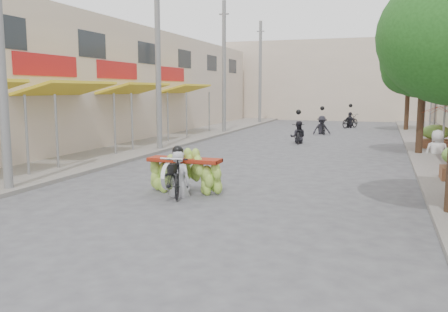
% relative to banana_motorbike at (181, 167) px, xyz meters
% --- Properties ---
extents(ground, '(120.00, 120.00, 0.00)m').
position_rel_banana_motorbike_xyz_m(ground, '(0.93, -4.17, -0.73)').
color(ground, '#535358').
rests_on(ground, ground).
extents(sidewalk_left, '(4.00, 60.00, 0.12)m').
position_rel_banana_motorbike_xyz_m(sidewalk_left, '(-6.07, 10.83, -0.67)').
color(sidewalk_left, gray).
rests_on(sidewalk_left, ground).
extents(shophouse_row_left, '(9.77, 40.00, 6.00)m').
position_rel_banana_motorbike_xyz_m(shophouse_row_left, '(-11.05, 9.81, 2.27)').
color(shophouse_row_left, beige).
rests_on(shophouse_row_left, ground).
extents(far_building, '(20.00, 6.00, 7.00)m').
position_rel_banana_motorbike_xyz_m(far_building, '(0.93, 33.83, 2.77)').
color(far_building, beige).
rests_on(far_building, ground).
extents(utility_pole_mid, '(0.60, 0.24, 8.00)m').
position_rel_banana_motorbike_xyz_m(utility_pole_mid, '(-4.47, 7.83, 3.30)').
color(utility_pole_mid, slate).
rests_on(utility_pole_mid, ground).
extents(utility_pole_far, '(0.60, 0.24, 8.00)m').
position_rel_banana_motorbike_xyz_m(utility_pole_far, '(-4.47, 16.83, 3.30)').
color(utility_pole_far, slate).
rests_on(utility_pole_far, ground).
extents(utility_pole_back, '(0.60, 0.24, 8.00)m').
position_rel_banana_motorbike_xyz_m(utility_pole_back, '(-4.47, 25.83, 3.30)').
color(utility_pole_back, slate).
rests_on(utility_pole_back, ground).
extents(street_tree_mid, '(3.40, 3.40, 5.25)m').
position_rel_banana_motorbike_xyz_m(street_tree_mid, '(6.33, 9.83, 3.06)').
color(street_tree_mid, '#3A2719').
rests_on(street_tree_mid, ground).
extents(street_tree_far, '(3.40, 3.40, 5.25)m').
position_rel_banana_motorbike_xyz_m(street_tree_far, '(6.33, 21.83, 3.06)').
color(street_tree_far, '#3A2719').
rests_on(street_tree_far, ground).
extents(produce_crate_far, '(1.20, 0.88, 1.16)m').
position_rel_banana_motorbike_xyz_m(produce_crate_far, '(7.13, 11.83, -0.01)').
color(produce_crate_far, brown).
rests_on(produce_crate_far, ground).
extents(banana_motorbike, '(2.20, 1.93, 2.21)m').
position_rel_banana_motorbike_xyz_m(banana_motorbike, '(0.00, 0.00, 0.00)').
color(banana_motorbike, black).
rests_on(banana_motorbike, ground).
extents(pedestrian, '(1.01, 0.65, 1.95)m').
position_rel_banana_motorbike_xyz_m(pedestrian, '(7.02, 9.86, 0.36)').
color(pedestrian, white).
rests_on(pedestrian, ground).
extents(bg_motorbike_a, '(0.88, 1.74, 1.95)m').
position_rel_banana_motorbike_xyz_m(bg_motorbike_a, '(0.84, 12.82, 0.01)').
color(bg_motorbike_a, black).
rests_on(bg_motorbike_a, ground).
extents(bg_motorbike_b, '(1.19, 1.64, 1.95)m').
position_rel_banana_motorbike_xyz_m(bg_motorbike_b, '(1.38, 18.06, 0.14)').
color(bg_motorbike_b, black).
rests_on(bg_motorbike_b, ground).
extents(bg_motorbike_c, '(1.41, 1.87, 1.95)m').
position_rel_banana_motorbike_xyz_m(bg_motorbike_c, '(2.69, 23.58, 0.05)').
color(bg_motorbike_c, black).
rests_on(bg_motorbike_c, ground).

